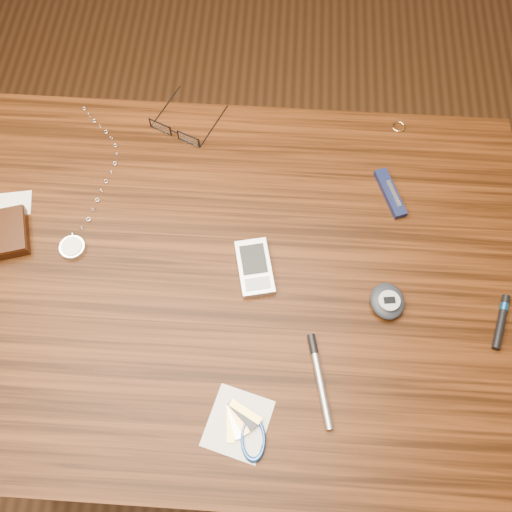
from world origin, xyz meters
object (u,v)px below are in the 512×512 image
(desk, at_px, (229,298))
(pocket_knife, at_px, (390,193))
(pocket_watch, at_px, (75,241))
(silver_pen, at_px, (318,373))
(pedometer, at_px, (387,301))
(pda_phone, at_px, (255,267))
(notepad_keys, at_px, (246,430))
(eyeglasses, at_px, (176,131))

(desk, relative_size, pocket_knife, 10.16)
(pocket_watch, bearing_deg, silver_pen, -25.61)
(pedometer, distance_m, silver_pen, 0.16)
(pocket_watch, height_order, pocket_knife, pocket_knife)
(pocket_watch, height_order, pedometer, pedometer)
(pda_phone, distance_m, pocket_knife, 0.27)
(pda_phone, xyz_separation_m, notepad_keys, (0.00, -0.26, -0.00))
(desk, relative_size, eyeglasses, 7.10)
(pda_phone, bearing_deg, eyeglasses, 121.38)
(desk, bearing_deg, pocket_watch, 170.38)
(pocket_knife, height_order, silver_pen, pocket_knife)
(pocket_watch, xyz_separation_m, pedometer, (0.51, -0.08, 0.01))
(notepad_keys, bearing_deg, pocket_knife, 61.62)
(desk, distance_m, notepad_keys, 0.27)
(pda_phone, bearing_deg, pocket_watch, 174.42)
(desk, height_order, pocket_watch, pocket_watch)
(pda_phone, relative_size, pocket_knife, 1.08)
(pocket_watch, xyz_separation_m, pocket_knife, (0.53, 0.13, 0.00))
(eyeglasses, height_order, pda_phone, eyeglasses)
(eyeglasses, distance_m, pocket_watch, 0.27)
(eyeglasses, bearing_deg, pda_phone, -58.62)
(desk, height_order, silver_pen, silver_pen)
(desk, bearing_deg, silver_pen, -45.10)
(pocket_watch, relative_size, notepad_keys, 2.80)
(pocket_knife, bearing_deg, pocket_watch, -166.53)
(notepad_keys, relative_size, silver_pen, 0.79)
(pda_phone, relative_size, notepad_keys, 0.94)
(eyeglasses, relative_size, pocket_knife, 1.43)
(pocket_watch, height_order, notepad_keys, pocket_watch)
(pocket_knife, bearing_deg, pedometer, -93.76)
(pda_phone, bearing_deg, pocket_knife, 34.65)
(eyeglasses, relative_size, pocket_watch, 0.45)
(pocket_watch, distance_m, silver_pen, 0.45)
(eyeglasses, xyz_separation_m, pda_phone, (0.16, -0.26, -0.00))
(pda_phone, relative_size, pedometer, 1.57)
(eyeglasses, xyz_separation_m, pedometer, (0.37, -0.31, 0.00))
(desk, xyz_separation_m, pocket_knife, (0.27, 0.17, 0.11))
(pocket_watch, xyz_separation_m, notepad_keys, (0.31, -0.28, -0.00))
(pocket_watch, relative_size, pda_phone, 2.96)
(pocket_watch, bearing_deg, pda_phone, -5.58)
(pocket_watch, distance_m, pda_phone, 0.30)
(pda_phone, bearing_deg, notepad_keys, -89.25)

